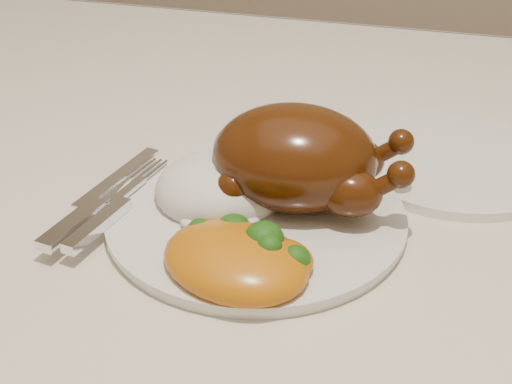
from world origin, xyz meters
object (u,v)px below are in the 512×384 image
(side_plate, at_px, (453,160))
(roast_chicken, at_px, (299,158))
(dinner_plate, at_px, (256,217))
(dining_table, at_px, (268,271))

(side_plate, xyz_separation_m, roast_chicken, (-0.13, -0.13, 0.05))
(side_plate, bearing_deg, dinner_plate, -135.88)
(dinner_plate, distance_m, roast_chicken, 0.06)
(dinner_plate, xyz_separation_m, roast_chicken, (0.03, 0.03, 0.05))
(dinner_plate, bearing_deg, side_plate, 44.12)
(dining_table, distance_m, side_plate, 0.22)
(dining_table, bearing_deg, side_plate, 28.21)
(dining_table, height_order, side_plate, side_plate)
(roast_chicken, bearing_deg, dinner_plate, -145.28)
(dining_table, height_order, dinner_plate, dinner_plate)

